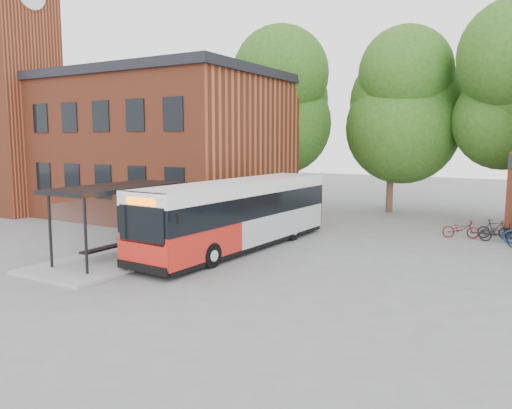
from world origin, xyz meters
The scene contains 10 objects.
ground centered at (0.00, 0.00, 0.00)m, with size 100.00×100.00×0.00m, color #5F5F61.
station_building centered at (-13.00, 9.00, 4.25)m, with size 18.40×10.40×8.50m, color brown, non-canonical shape.
clock_tower centered at (-19.00, 5.00, 9.10)m, with size 5.20×5.20×18.20m, color brown, non-canonical shape.
bus_shelter centered at (-4.50, -1.00, 1.45)m, with size 3.60×7.00×2.90m, color black, non-canonical shape.
tree_0 centered at (-6.00, 16.00, 5.50)m, with size 7.92×7.92×11.00m, color #244B14, non-canonical shape.
tree_1 centered at (1.00, 17.00, 5.20)m, with size 7.92×7.92×10.40m, color #244B14, non-canonical shape.
city_bus centered at (-1.57, 3.04, 1.44)m, with size 2.41×11.31×2.87m, color red, non-canonical shape.
bicycle_0 centered at (6.24, 10.18, 0.43)m, with size 0.57×1.63×0.86m, color #560D0F.
bicycle_1 centered at (7.63, 10.78, 0.45)m, with size 0.43×1.50×0.90m, color black.
bicycle_2 centered at (7.86, 10.02, 0.43)m, with size 0.56×1.62×0.85m, color black.
Camera 1 is at (9.51, -14.60, 4.58)m, focal length 35.00 mm.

